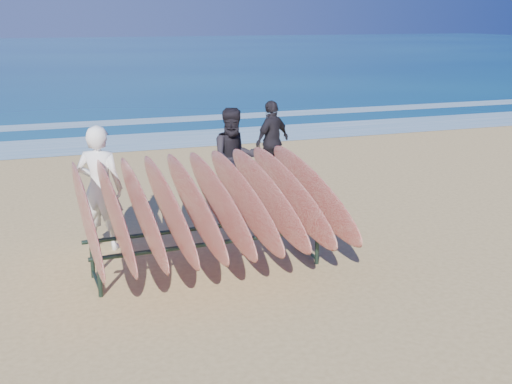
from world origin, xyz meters
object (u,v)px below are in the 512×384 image
surfboard_rack (207,203)px  person_white (100,188)px  person_dark_b (272,141)px  person_dark_a (234,159)px

surfboard_rack → person_white: size_ratio=1.78×
person_white → person_dark_b: bearing=-115.1°
person_dark_a → person_white: bearing=-151.0°
person_white → surfboard_rack: bearing=159.1°
surfboard_rack → person_dark_a: size_ratio=1.82×
person_dark_a → person_dark_b: size_ratio=1.07×
surfboard_rack → person_white: person_white is taller
surfboard_rack → person_dark_b: person_dark_b is taller
person_white → person_dark_a: bearing=-124.3°
surfboard_rack → person_dark_a: person_dark_a is taller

